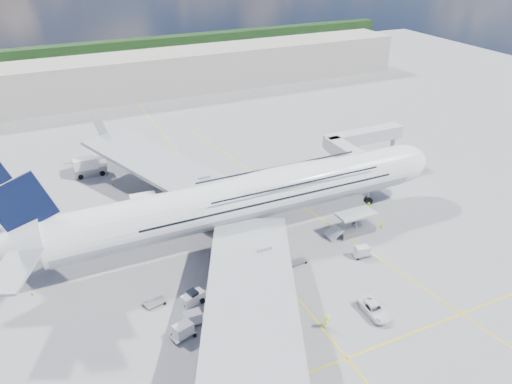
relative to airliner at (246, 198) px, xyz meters
name	(u,v)px	position (x,y,z in m)	size (l,w,h in m)	color
ground	(272,267)	(-0.26, -10.00, -6.87)	(300.00, 300.00, 0.00)	gray
taxi_line_main	(272,267)	(-0.26, -10.00, -6.86)	(0.25, 220.00, 0.01)	yellow
taxi_line_cross	(347,358)	(-0.26, -30.00, -6.86)	(120.00, 0.25, 0.01)	yellow
taxi_line_diag	(317,216)	(13.74, 0.00, -6.86)	(0.25, 100.00, 0.01)	yellow
airliner	(246,198)	(0.00, 0.00, 0.00)	(77.26, 79.15, 23.71)	white
jet_bridge	(358,145)	(29.55, 10.94, -0.02)	(18.80, 12.10, 8.50)	#B7B7BC
cargo_loader	(354,226)	(16.56, -7.11, -5.62)	(8.53, 3.20, 3.67)	silver
terminal	(130,77)	(-0.26, 85.00, -0.87)	(180.00, 16.00, 12.00)	#B2AD9E
tree_line	(205,43)	(39.74, 130.00, -2.87)	(160.00, 6.00, 8.00)	#193814
dolly_row_a	(155,303)	(-18.49, -10.91, -6.54)	(3.12, 2.14, 0.42)	gray
dolly_row_b	(238,312)	(-9.43, -18.31, -5.71)	(3.69, 2.42, 2.16)	gray
dolly_row_c	(183,330)	(-16.88, -18.38, -5.79)	(3.53, 2.55, 2.01)	gray
dolly_back	(193,318)	(-15.04, -16.65, -5.86)	(3.00, 1.64, 1.88)	gray
dolly_nose_far	(362,251)	(13.64, -13.51, -5.90)	(3.01, 1.88, 1.80)	gray
dolly_nose_near	(298,262)	(3.73, -10.93, -6.57)	(2.83, 1.77, 0.39)	gray
baggage_tug	(193,298)	(-13.69, -12.72, -6.00)	(3.45, 2.33, 1.97)	white
catering_truck_inner	(147,204)	(-13.24, 13.91, -5.11)	(6.31, 2.59, 3.73)	gray
catering_truck_outer	(90,167)	(-20.11, 34.06, -5.04)	(6.60, 2.60, 3.93)	gray
service_van	(374,310)	(7.34, -25.03, -6.13)	(2.46, 5.33, 1.48)	white
crew_nose	(381,225)	(21.25, -8.46, -6.00)	(0.63, 0.42, 1.73)	#D5FF1A
crew_loader	(365,216)	(20.68, -4.54, -6.06)	(0.78, 0.61, 1.61)	#ABFC1A
crew_wing	(277,310)	(-4.45, -19.83, -5.91)	(1.13, 0.47, 1.93)	#EFFF1A
crew_van	(368,207)	(22.77, -2.72, -5.87)	(0.97, 0.63, 1.99)	#9CF419
crew_tug	(326,322)	(0.25, -24.51, -5.91)	(1.24, 0.71, 1.92)	#CEEA18
cone_nose	(374,182)	(30.78, 6.25, -6.56)	(0.50, 0.50, 0.64)	orange
cone_wing_left_inner	(198,207)	(-4.60, 11.67, -6.57)	(0.49, 0.49, 0.62)	orange
cone_wing_left_outer	(113,184)	(-16.78, 27.73, -6.62)	(0.41, 0.41, 0.52)	orange
cone_wing_right_inner	(261,292)	(-4.45, -15.05, -6.56)	(0.50, 0.50, 0.63)	orange
cone_wing_right_outer	(304,381)	(-6.77, -30.91, -6.63)	(0.39, 0.39, 0.50)	orange
cone_tail	(32,294)	(-33.61, -1.62, -6.63)	(0.38, 0.38, 0.49)	orange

